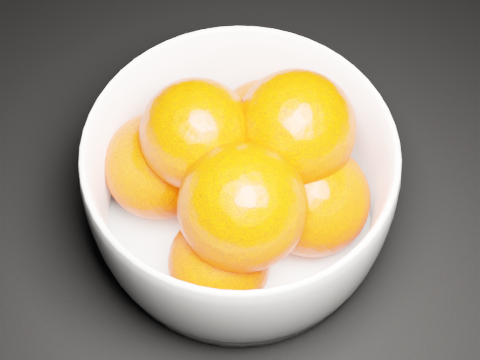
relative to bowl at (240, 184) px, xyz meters
The scene contains 2 objects.
bowl is the anchor object (origin of this frame).
orange_pile 0.02m from the bowl, 18.42° to the left, with size 0.22×0.21×0.15m.
Camera 1 is at (-0.08, 0.02, 0.54)m, focal length 50.00 mm.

